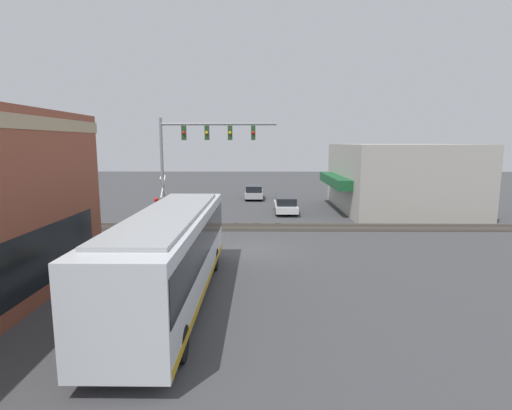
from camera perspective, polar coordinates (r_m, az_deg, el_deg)
name	(u,v)px	position (r m, az deg, el deg)	size (l,w,h in m)	color
ground_plane	(252,250)	(22.08, -0.62, -6.47)	(120.00, 120.00, 0.00)	#424244
shop_building	(397,177)	(36.83, 19.49, 3.73)	(13.49, 10.96, 5.71)	#B2ADA3
city_bus	(171,252)	(15.04, -12.07, -6.63)	(11.85, 2.59, 3.41)	silver
traffic_signal_gantry	(198,147)	(25.94, -8.34, 8.20)	(0.42, 7.44, 7.41)	gray
crossing_signal	(164,200)	(25.71, -13.05, 0.72)	(1.41, 1.18, 3.81)	gray
rail_track_near	(254,227)	(27.91, -0.35, -3.14)	(2.60, 60.00, 0.15)	#332D28
parked_car_white	(286,205)	(33.68, 4.26, -0.02)	(4.84, 1.82, 1.36)	silver
parked_car_silver	(254,193)	(41.69, -0.28, 1.76)	(4.28, 1.82, 1.44)	#B7B7BC
pedestrian_at_crossing	(182,225)	(24.97, -10.48, -2.80)	(0.34, 0.34, 1.68)	#473828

